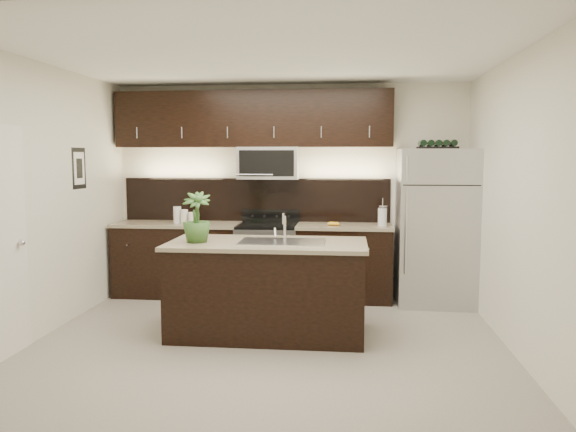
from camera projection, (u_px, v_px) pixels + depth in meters
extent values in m
plane|color=gray|center=(269.00, 341.00, 5.45)|extent=(4.50, 4.50, 0.00)
cube|color=silver|center=(290.00, 190.00, 7.28)|extent=(4.50, 0.02, 2.70)
cube|color=silver|center=(221.00, 229.00, 3.33)|extent=(4.50, 0.02, 2.70)
cube|color=silver|center=(43.00, 200.00, 5.54)|extent=(0.02, 4.00, 2.70)
cube|color=silver|center=(515.00, 204.00, 5.07)|extent=(0.02, 4.00, 2.70)
cube|color=white|center=(268.00, 56.00, 5.16)|extent=(4.50, 4.00, 0.02)
sphere|color=silver|center=(22.00, 243.00, 5.10)|extent=(0.06, 0.06, 0.06)
cube|color=black|center=(79.00, 168.00, 6.25)|extent=(0.01, 0.32, 0.46)
cube|color=white|center=(79.00, 168.00, 6.25)|extent=(0.00, 0.24, 0.36)
cube|color=black|center=(178.00, 260.00, 7.22)|extent=(1.57, 0.62, 0.90)
cube|color=black|center=(344.00, 264.00, 7.00)|extent=(1.16, 0.62, 0.90)
cube|color=#B2B2B7|center=(268.00, 262.00, 7.10)|extent=(0.76, 0.62, 0.90)
cube|color=black|center=(268.00, 226.00, 7.05)|extent=(0.76, 0.60, 0.03)
cube|color=#C5B193|center=(178.00, 224.00, 7.17)|extent=(1.59, 0.65, 0.04)
cube|color=#C5B193|center=(344.00, 226.00, 6.95)|extent=(1.18, 0.65, 0.04)
cube|color=black|center=(255.00, 200.00, 7.33)|extent=(3.49, 0.02, 0.56)
cube|color=#B2B2B7|center=(269.00, 163.00, 7.07)|extent=(0.76, 0.40, 0.40)
cube|color=black|center=(253.00, 119.00, 7.07)|extent=(3.49, 0.33, 0.70)
cube|color=black|center=(268.00, 290.00, 5.60)|extent=(1.90, 0.90, 0.90)
cube|color=#C5B193|center=(267.00, 244.00, 5.55)|extent=(1.96, 0.96, 0.04)
cube|color=silver|center=(282.00, 241.00, 5.53)|extent=(0.84, 0.50, 0.01)
cylinder|color=silver|center=(285.00, 227.00, 5.73)|extent=(0.03, 0.03, 0.24)
cylinder|color=silver|center=(284.00, 213.00, 5.64)|extent=(0.02, 0.14, 0.02)
cylinder|color=silver|center=(283.00, 219.00, 5.58)|extent=(0.02, 0.02, 0.10)
cube|color=#B2B2B7|center=(435.00, 227.00, 6.77)|extent=(0.90, 0.81, 1.87)
cube|color=black|center=(437.00, 148.00, 6.67)|extent=(0.46, 0.29, 0.03)
cylinder|color=black|center=(422.00, 143.00, 6.68)|extent=(0.08, 0.26, 0.08)
cylinder|color=black|center=(430.00, 143.00, 6.68)|extent=(0.08, 0.26, 0.08)
cylinder|color=black|center=(437.00, 143.00, 6.67)|extent=(0.08, 0.26, 0.08)
cylinder|color=black|center=(445.00, 143.00, 6.66)|extent=(0.08, 0.26, 0.08)
cylinder|color=black|center=(452.00, 143.00, 6.65)|extent=(0.08, 0.26, 0.08)
imported|color=#325923|center=(196.00, 217.00, 5.50)|extent=(0.32, 0.32, 0.50)
cylinder|color=silver|center=(177.00, 215.00, 7.11)|extent=(0.10, 0.10, 0.21)
cylinder|color=white|center=(184.00, 217.00, 7.05)|extent=(0.09, 0.09, 0.18)
cylinder|color=white|center=(192.00, 218.00, 6.99)|extent=(0.08, 0.08, 0.15)
cylinder|color=silver|center=(382.00, 217.00, 6.84)|extent=(0.11, 0.11, 0.22)
cylinder|color=silver|center=(383.00, 207.00, 6.82)|extent=(0.11, 0.11, 0.02)
cylinder|color=silver|center=(383.00, 203.00, 6.82)|extent=(0.01, 0.01, 0.09)
ellipsoid|color=gold|center=(331.00, 223.00, 6.88)|extent=(0.19, 0.17, 0.05)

